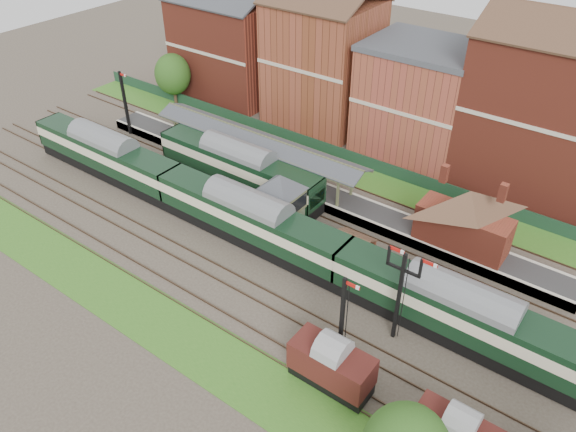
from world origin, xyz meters
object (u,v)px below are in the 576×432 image
Objects in this scene: platform_railcar at (239,166)px; goods_van_a at (332,365)px; signal_box at (280,201)px; semaphore_bracket at (400,291)px; dmu_train at (249,218)px.

goods_van_a is (21.42, -15.50, -0.64)m from platform_railcar.
signal_box is 16.16m from semaphore_bracket.
signal_box is at bearing 71.37° from dmu_train.
signal_box is 8.50m from platform_railcar.
platform_railcar is 26.45m from goods_van_a.
goods_van_a is at bearing -102.58° from semaphore_bracket.
goods_van_a is (14.68, -9.00, -0.67)m from dmu_train.
dmu_train is 9.36m from platform_railcar.
signal_box is 0.10× the size of dmu_train.
semaphore_bracket reaches higher than dmu_train.
goods_van_a is (13.59, -12.25, -1.20)m from signal_box.
semaphore_bracket reaches higher than platform_railcar.
platform_railcar is (-22.87, 9.00, -2.01)m from semaphore_bracket.
signal_box reaches higher than platform_railcar.
dmu_train reaches higher than platform_railcar.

